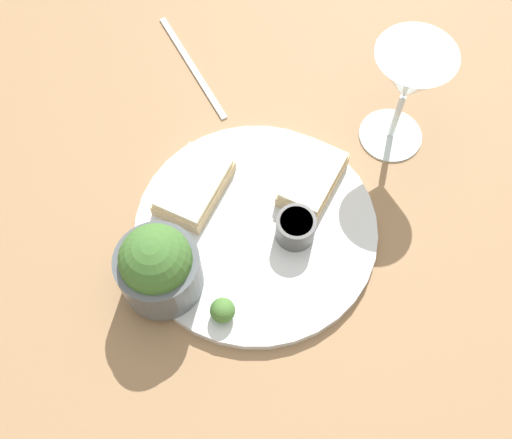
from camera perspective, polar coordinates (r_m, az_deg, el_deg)
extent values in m
plane|color=#93704C|center=(0.76, 0.00, -1.13)|extent=(4.00, 4.00, 0.00)
cylinder|color=silver|center=(0.75, 0.00, -0.90)|extent=(0.28, 0.28, 0.01)
cylinder|color=#4C5156|center=(0.70, -8.56, -4.59)|extent=(0.09, 0.09, 0.06)
sphere|color=#3D6B2D|center=(0.67, -8.92, -3.60)|extent=(0.08, 0.08, 0.08)
cylinder|color=#4C4C4C|center=(0.73, 3.54, -0.75)|extent=(0.05, 0.05, 0.04)
cylinder|color=tan|center=(0.72, 3.60, -0.31)|extent=(0.04, 0.04, 0.01)
cube|color=#D1B27F|center=(0.76, -5.52, 2.80)|extent=(0.10, 0.07, 0.02)
cube|color=beige|center=(0.75, -5.60, 3.28)|extent=(0.09, 0.06, 0.01)
cube|color=#D1B27F|center=(0.77, 5.06, 3.48)|extent=(0.09, 0.05, 0.02)
cube|color=beige|center=(0.76, 5.13, 3.97)|extent=(0.09, 0.05, 0.01)
cylinder|color=silver|center=(0.84, 11.87, 7.39)|extent=(0.08, 0.08, 0.01)
cylinder|color=silver|center=(0.81, 12.40, 8.97)|extent=(0.01, 0.01, 0.08)
cone|color=silver|center=(0.75, 13.54, 12.25)|extent=(0.09, 0.09, 0.07)
sphere|color=#477533|center=(0.70, -2.99, -8.07)|extent=(0.03, 0.03, 0.03)
cube|color=silver|center=(0.89, -5.71, 13.43)|extent=(0.11, 0.16, 0.01)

